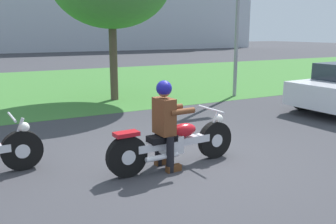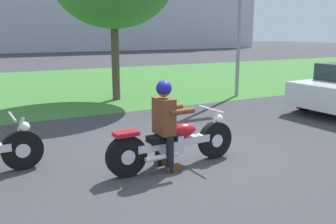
{
  "view_description": "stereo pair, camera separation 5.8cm",
  "coord_description": "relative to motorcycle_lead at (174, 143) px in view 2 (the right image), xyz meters",
  "views": [
    {
      "loc": [
        -2.95,
        -5.01,
        2.1
      ],
      "look_at": [
        -0.27,
        -0.01,
        0.85
      ],
      "focal_mm": 38.96,
      "sensor_mm": 36.0,
      "label": 1
    },
    {
      "loc": [
        -2.9,
        -5.04,
        2.1
      ],
      "look_at": [
        -0.27,
        -0.01,
        0.85
      ],
      "focal_mm": 38.96,
      "sensor_mm": 36.0,
      "label": 2
    }
  ],
  "objects": [
    {
      "name": "ground",
      "position": [
        0.26,
        0.21,
        -0.39
      ],
      "size": [
        120.0,
        120.0,
        0.0
      ],
      "primitive_type": "plane",
      "color": "#38383D"
    },
    {
      "name": "motorcycle_lead",
      "position": [
        0.0,
        0.0,
        0.0
      ],
      "size": [
        2.26,
        0.66,
        0.87
      ],
      "rotation": [
        0.0,
        0.0,
        0.05
      ],
      "color": "black",
      "rests_on": "ground"
    },
    {
      "name": "rider_lead",
      "position": [
        -0.17,
        -0.01,
        0.43
      ],
      "size": [
        0.56,
        0.48,
        1.39
      ],
      "rotation": [
        0.0,
        0.0,
        0.05
      ],
      "color": "black",
      "rests_on": "ground"
    },
    {
      "name": "grass_verge",
      "position": [
        0.26,
        10.13,
        -0.38
      ],
      "size": [
        60.0,
        12.0,
        0.01
      ],
      "primitive_type": "cube",
      "color": "#3D7533",
      "rests_on": "ground"
    }
  ]
}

